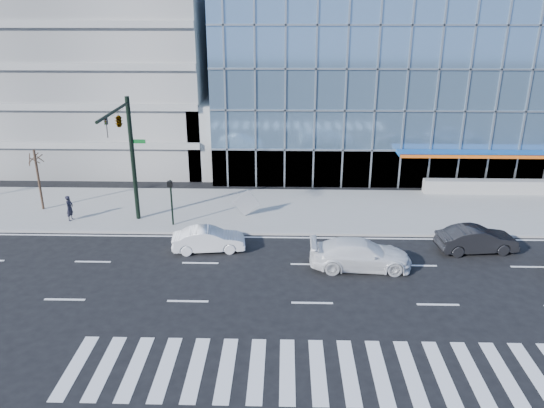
{
  "coord_description": "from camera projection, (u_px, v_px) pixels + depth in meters",
  "views": [
    {
      "loc": [
        -1.36,
        -26.07,
        13.52
      ],
      "look_at": [
        -2.11,
        3.0,
        2.39
      ],
      "focal_mm": 35.0,
      "sensor_mm": 36.0,
      "label": 1
    }
  ],
  "objects": [
    {
      "name": "theatre_building",
      "position": [
        447.0,
        69.0,
        50.39
      ],
      "size": [
        42.0,
        26.0,
        15.0
      ],
      "primitive_type": "cube",
      "color": "#6B90B2",
      "rests_on": "ground"
    },
    {
      "name": "white_sedan",
      "position": [
        209.0,
        240.0,
        30.54
      ],
      "size": [
        4.31,
        1.94,
        1.37
      ],
      "primitive_type": "imported",
      "rotation": [
        0.0,
        0.0,
        1.69
      ],
      "color": "white",
      "rests_on": "ground"
    },
    {
      "name": "street_tree_near",
      "position": [
        35.0,
        158.0,
        35.22
      ],
      "size": [
        1.1,
        1.1,
        4.23
      ],
      "color": "#332319",
      "rests_on": "sidewalk"
    },
    {
      "name": "white_suv",
      "position": [
        360.0,
        254.0,
        28.51
      ],
      "size": [
        5.47,
        2.28,
        1.58
      ],
      "primitive_type": "imported",
      "rotation": [
        0.0,
        0.0,
        1.56
      ],
      "color": "white",
      "rests_on": "ground"
    },
    {
      "name": "ped_signal_post",
      "position": [
        171.0,
        196.0,
        33.19
      ],
      "size": [
        0.3,
        0.33,
        3.0
      ],
      "color": "black",
      "rests_on": "sidewalk"
    },
    {
      "name": "ramp_block",
      "position": [
        231.0,
        134.0,
        45.01
      ],
      "size": [
        6.0,
        8.0,
        6.0
      ],
      "primitive_type": "cube",
      "color": "gray",
      "rests_on": "ground"
    },
    {
      "name": "dark_sedan",
      "position": [
        477.0,
        240.0,
        30.39
      ],
      "size": [
        4.68,
        2.07,
        1.49
      ],
      "primitive_type": "imported",
      "rotation": [
        0.0,
        0.0,
        1.68
      ],
      "color": "black",
      "rests_on": "ground"
    },
    {
      "name": "traffic_signal",
      "position": [
        123.0,
        134.0,
        31.46
      ],
      "size": [
        1.14,
        5.74,
        8.0
      ],
      "color": "black",
      "rests_on": "sidewalk"
    },
    {
      "name": "pedestrian",
      "position": [
        70.0,
        208.0,
        34.35
      ],
      "size": [
        0.5,
        0.67,
        1.68
      ],
      "primitive_type": "imported",
      "rotation": [
        0.0,
        0.0,
        1.41
      ],
      "color": "black",
      "rests_on": "sidewalk"
    },
    {
      "name": "tilted_panel",
      "position": [
        246.0,
        203.0,
        35.03
      ],
      "size": [
        1.8,
        0.4,
        1.82
      ],
      "primitive_type": "cube",
      "rotation": [
        0.0,
        0.92,
        0.19
      ],
      "color": "#ABABAB",
      "rests_on": "sidewalk"
    },
    {
      "name": "sidewalk",
      "position": [
        304.0,
        210.0,
        36.58
      ],
      "size": [
        120.0,
        8.0,
        0.15
      ],
      "primitive_type": "cube",
      "color": "gray",
      "rests_on": "ground"
    },
    {
      "name": "parking_garage",
      "position": [
        90.0,
        41.0,
        50.31
      ],
      "size": [
        24.0,
        24.0,
        20.0
      ],
      "primitive_type": "cube",
      "color": "gray",
      "rests_on": "ground"
    },
    {
      "name": "ground",
      "position": [
        309.0,
        264.0,
        29.13
      ],
      "size": [
        160.0,
        160.0,
        0.0
      ],
      "primitive_type": "plane",
      "color": "black",
      "rests_on": "ground"
    }
  ]
}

